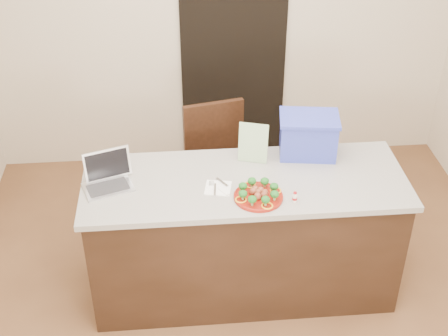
{
  "coord_description": "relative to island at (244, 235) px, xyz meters",
  "views": [
    {
      "loc": [
        -0.42,
        -2.96,
        3.18
      ],
      "look_at": [
        -0.14,
        0.2,
        1.05
      ],
      "focal_mm": 50.0,
      "sensor_mm": 36.0,
      "label": 1
    }
  ],
  "objects": [
    {
      "name": "ground",
      "position": [
        0.0,
        -0.25,
        -0.46
      ],
      "size": [
        4.0,
        4.0,
        0.0
      ],
      "primitive_type": "plane",
      "color": "brown",
      "rests_on": "ground"
    },
    {
      "name": "room_shell",
      "position": [
        0.0,
        -0.25,
        1.16
      ],
      "size": [
        4.0,
        4.0,
        4.0
      ],
      "color": "white",
      "rests_on": "ground"
    },
    {
      "name": "doorway",
      "position": [
        0.1,
        1.73,
        0.54
      ],
      "size": [
        0.9,
        0.02,
        2.0
      ],
      "primitive_type": "cube",
      "color": "black",
      "rests_on": "ground"
    },
    {
      "name": "island",
      "position": [
        0.0,
        0.0,
        0.0
      ],
      "size": [
        2.06,
        0.76,
        0.92
      ],
      "color": "black",
      "rests_on": "ground"
    },
    {
      "name": "plate",
      "position": [
        0.06,
        -0.2,
        0.47
      ],
      "size": [
        0.3,
        0.3,
        0.02
      ],
      "rotation": [
        0.0,
        0.0,
        0.12
      ],
      "color": "maroon",
      "rests_on": "island"
    },
    {
      "name": "meatballs",
      "position": [
        0.06,
        -0.2,
        0.5
      ],
      "size": [
        0.12,
        0.12,
        0.04
      ],
      "color": "brown",
      "rests_on": "plate"
    },
    {
      "name": "broccoli",
      "position": [
        0.06,
        -0.2,
        0.52
      ],
      "size": [
        0.25,
        0.25,
        0.04
      ],
      "color": "#144C17",
      "rests_on": "plate"
    },
    {
      "name": "pepper_rings",
      "position": [
        0.06,
        -0.2,
        0.48
      ],
      "size": [
        0.29,
        0.29,
        0.01
      ],
      "color": "orange",
      "rests_on": "plate"
    },
    {
      "name": "napkin",
      "position": [
        -0.18,
        -0.08,
        0.46
      ],
      "size": [
        0.18,
        0.18,
        0.01
      ],
      "primitive_type": "cube",
      "rotation": [
        0.0,
        0.0,
        -0.19
      ],
      "color": "white",
      "rests_on": "island"
    },
    {
      "name": "fork",
      "position": [
        -0.2,
        -0.07,
        0.47
      ],
      "size": [
        0.04,
        0.16,
        0.0
      ],
      "rotation": [
        0.0,
        0.0,
        -0.11
      ],
      "color": "silver",
      "rests_on": "napkin"
    },
    {
      "name": "knife",
      "position": [
        -0.15,
        -0.1,
        0.47
      ],
      "size": [
        0.08,
        0.2,
        0.01
      ],
      "rotation": [
        0.0,
        0.0,
        0.57
      ],
      "color": "white",
      "rests_on": "napkin"
    },
    {
      "name": "yogurt_bottle",
      "position": [
        0.27,
        -0.25,
        0.48
      ],
      "size": [
        0.03,
        0.03,
        0.06
      ],
      "rotation": [
        0.0,
        0.0,
        0.05
      ],
      "color": "silver",
      "rests_on": "island"
    },
    {
      "name": "laptop",
      "position": [
        -0.86,
        0.03,
        0.51
      ],
      "size": [
        0.34,
        0.32,
        0.21
      ],
      "rotation": [
        0.0,
        0.0,
        0.33
      ],
      "color": "silver",
      "rests_on": "island"
    },
    {
      "name": "leaflet",
      "position": [
        0.07,
        0.21,
        0.6
      ],
      "size": [
        0.2,
        0.1,
        0.27
      ],
      "primitive_type": "cube",
      "rotation": [
        -0.14,
        0.0,
        -0.3
      ],
      "color": "white",
      "rests_on": "island"
    },
    {
      "name": "blue_box",
      "position": [
        0.45,
        0.28,
        0.6
      ],
      "size": [
        0.42,
        0.33,
        0.28
      ],
      "rotation": [
        0.0,
        0.0,
        -0.14
      ],
      "color": "#303CB0",
      "rests_on": "island"
    },
    {
      "name": "chair",
      "position": [
        -0.14,
        0.71,
        0.13
      ],
      "size": [
        0.55,
        0.55,
        1.04
      ],
      "rotation": [
        0.0,
        0.0,
        0.21
      ],
      "color": "#331A0F",
      "rests_on": "ground"
    }
  ]
}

